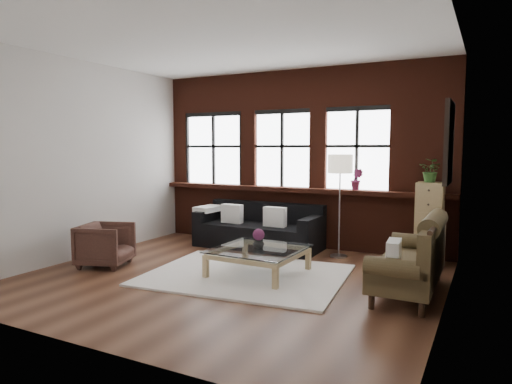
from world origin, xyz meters
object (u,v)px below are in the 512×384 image
at_px(dark_sofa, 258,225).
at_px(armchair, 105,245).
at_px(vintage_settee, 409,255).
at_px(coffee_table, 259,262).
at_px(drawer_chest, 429,224).
at_px(floor_lamp, 340,202).
at_px(vase, 259,243).

distance_m(dark_sofa, armchair, 2.66).
height_order(vintage_settee, coffee_table, vintage_settee).
distance_m(drawer_chest, floor_lamp, 1.41).
bearing_deg(dark_sofa, vintage_settee, -27.30).
distance_m(coffee_table, drawer_chest, 2.74).
distance_m(dark_sofa, floor_lamp, 1.59).
relative_size(vintage_settee, drawer_chest, 1.40).
bearing_deg(floor_lamp, armchair, -143.81).
bearing_deg(coffee_table, floor_lamp, 66.33).
bearing_deg(coffee_table, vase, -45.00).
bearing_deg(floor_lamp, vintage_settee, -47.40).
bearing_deg(drawer_chest, vase, -139.50).
bearing_deg(coffee_table, armchair, -164.93).
xyz_separation_m(dark_sofa, coffee_table, (0.82, -1.59, -0.22)).
xyz_separation_m(dark_sofa, vintage_settee, (2.83, -1.46, 0.07)).
xyz_separation_m(armchair, drawer_chest, (4.36, 2.38, 0.31)).
bearing_deg(vintage_settee, floor_lamp, 132.60).
xyz_separation_m(dark_sofa, vase, (0.82, -1.59, 0.06)).
height_order(vintage_settee, armchair, vintage_settee).
bearing_deg(armchair, floor_lamp, -72.96).
height_order(armchair, vase, armchair).
height_order(dark_sofa, armchair, dark_sofa).
xyz_separation_m(armchair, coffee_table, (2.30, 0.62, -0.14)).
bearing_deg(armchair, vintage_settee, -99.28).
xyz_separation_m(drawer_chest, floor_lamp, (-1.37, -0.19, 0.28)).
distance_m(dark_sofa, vintage_settee, 3.18).
xyz_separation_m(armchair, floor_lamp, (2.99, 2.19, 0.59)).
distance_m(dark_sofa, drawer_chest, 2.89).
bearing_deg(vase, coffee_table, 135.00).
bearing_deg(vintage_settee, coffee_table, -176.30).
height_order(dark_sofa, vintage_settee, vintage_settee).
relative_size(coffee_table, drawer_chest, 0.93).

